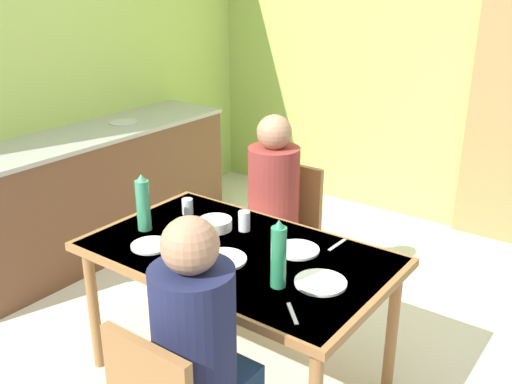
# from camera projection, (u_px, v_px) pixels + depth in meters

# --- Properties ---
(ground_plane) EXTENTS (6.18, 6.18, 0.00)m
(ground_plane) POSITION_uv_depth(u_px,v_px,m) (234.00, 346.00, 3.20)
(ground_plane) COLOR beige
(wall_back) EXTENTS (4.06, 0.10, 2.79)m
(wall_back) POSITION_uv_depth(u_px,v_px,m) (420.00, 48.00, 4.48)
(wall_back) COLOR #A3C257
(wall_back) RESTS_ON ground_plane
(wall_left) EXTENTS (0.10, 3.56, 2.79)m
(wall_left) POSITION_uv_depth(u_px,v_px,m) (76.00, 53.00, 4.21)
(wall_left) COLOR #A5C25C
(wall_left) RESTS_ON ground_plane
(kitchen_counter) EXTENTS (0.61, 2.26, 0.91)m
(kitchen_counter) POSITION_uv_depth(u_px,v_px,m) (94.00, 191.00, 4.20)
(kitchen_counter) COLOR brown
(kitchen_counter) RESTS_ON ground_plane
(dining_table) EXTENTS (1.45, 0.87, 0.73)m
(dining_table) POSITION_uv_depth(u_px,v_px,m) (237.00, 264.00, 2.73)
(dining_table) COLOR olive
(dining_table) RESTS_ON ground_plane
(chair_far_diner) EXTENTS (0.40, 0.40, 0.87)m
(chair_far_diner) POSITION_uv_depth(u_px,v_px,m) (284.00, 226.00, 3.51)
(chair_far_diner) COLOR olive
(chair_far_diner) RESTS_ON ground_plane
(person_near_diner) EXTENTS (0.30, 0.37, 0.77)m
(person_near_diner) POSITION_uv_depth(u_px,v_px,m) (197.00, 330.00, 2.01)
(person_near_diner) COLOR #162D4E
(person_near_diner) RESTS_ON ground_plane
(person_far_diner) EXTENTS (0.30, 0.37, 0.77)m
(person_far_diner) POSITION_uv_depth(u_px,v_px,m) (272.00, 189.00, 3.31)
(person_far_diner) COLOR brown
(person_far_diner) RESTS_ON ground_plane
(water_bottle_green_near) EXTENTS (0.07, 0.07, 0.30)m
(water_bottle_green_near) POSITION_uv_depth(u_px,v_px,m) (279.00, 255.00, 2.34)
(water_bottle_green_near) COLOR #278453
(water_bottle_green_near) RESTS_ON dining_table
(water_bottle_green_far) EXTENTS (0.07, 0.07, 0.30)m
(water_bottle_green_far) POSITION_uv_depth(u_px,v_px,m) (143.00, 204.00, 2.87)
(water_bottle_green_far) COLOR #389165
(water_bottle_green_far) RESTS_ON dining_table
(serving_bowl_center) EXTENTS (0.17, 0.17, 0.05)m
(serving_bowl_center) POSITION_uv_depth(u_px,v_px,m) (215.00, 224.00, 2.92)
(serving_bowl_center) COLOR silver
(serving_bowl_center) RESTS_ON dining_table
(dinner_plate_near_left) EXTENTS (0.22, 0.22, 0.01)m
(dinner_plate_near_left) POSITION_uv_depth(u_px,v_px,m) (321.00, 282.00, 2.41)
(dinner_plate_near_left) COLOR white
(dinner_plate_near_left) RESTS_ON dining_table
(dinner_plate_near_right) EXTENTS (0.19, 0.19, 0.01)m
(dinner_plate_near_right) POSITION_uv_depth(u_px,v_px,m) (151.00, 245.00, 2.74)
(dinner_plate_near_right) COLOR white
(dinner_plate_near_right) RESTS_ON dining_table
(dinner_plate_far_center) EXTENTS (0.21, 0.21, 0.01)m
(dinner_plate_far_center) POSITION_uv_depth(u_px,v_px,m) (297.00, 250.00, 2.69)
(dinner_plate_far_center) COLOR white
(dinner_plate_far_center) RESTS_ON dining_table
(dinner_plate_far_side) EXTENTS (0.22, 0.22, 0.01)m
(dinner_plate_far_side) POSITION_uv_depth(u_px,v_px,m) (223.00, 259.00, 2.61)
(dinner_plate_far_side) COLOR white
(dinner_plate_far_side) RESTS_ON dining_table
(drinking_glass_by_near_diner) EXTENTS (0.06, 0.06, 0.09)m
(drinking_glass_by_near_diner) POSITION_uv_depth(u_px,v_px,m) (188.00, 206.00, 3.09)
(drinking_glass_by_near_diner) COLOR silver
(drinking_glass_by_near_diner) RESTS_ON dining_table
(drinking_glass_by_far_diner) EXTENTS (0.06, 0.06, 0.10)m
(drinking_glass_by_far_diner) POSITION_uv_depth(u_px,v_px,m) (244.00, 221.00, 2.89)
(drinking_glass_by_far_diner) COLOR silver
(drinking_glass_by_far_diner) RESTS_ON dining_table
(cutlery_knife_near) EXTENTS (0.12, 0.12, 0.00)m
(cutlery_knife_near) POSITION_uv_depth(u_px,v_px,m) (292.00, 313.00, 2.20)
(cutlery_knife_near) COLOR silver
(cutlery_knife_near) RESTS_ON dining_table
(cutlery_fork_near) EXTENTS (0.02, 0.15, 0.00)m
(cutlery_fork_near) POSITION_uv_depth(u_px,v_px,m) (337.00, 245.00, 2.75)
(cutlery_fork_near) COLOR silver
(cutlery_fork_near) RESTS_ON dining_table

